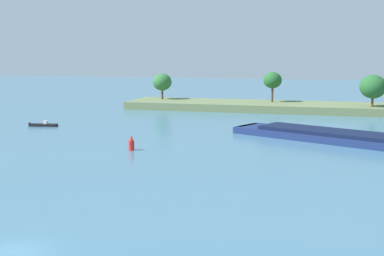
# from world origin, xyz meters

# --- Properties ---
(ground_plane) EXTENTS (400.00, 400.00, 0.00)m
(ground_plane) POSITION_xyz_m (0.00, 0.00, 0.00)
(ground_plane) COLOR teal
(treeline_island) EXTENTS (94.50, 13.19, 9.46)m
(treeline_island) POSITION_xyz_m (27.37, 82.92, 2.37)
(treeline_island) COLOR #66754C
(treeline_island) RESTS_ON ground
(cargo_barge) EXTENTS (36.37, 21.37, 5.55)m
(cargo_barge) POSITION_xyz_m (22.94, 44.65, 0.81)
(cargo_barge) COLOR navy
(cargo_barge) RESTS_ON ground
(small_motorboat) EXTENTS (4.75, 1.84, 0.91)m
(small_motorboat) POSITION_xyz_m (-27.07, 49.19, 0.23)
(small_motorboat) COLOR black
(small_motorboat) RESTS_ON ground
(channel_buoy_red) EXTENTS (0.70, 0.70, 1.90)m
(channel_buoy_red) POSITION_xyz_m (-5.61, 33.36, 0.81)
(channel_buoy_red) COLOR red
(channel_buoy_red) RESTS_ON ground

